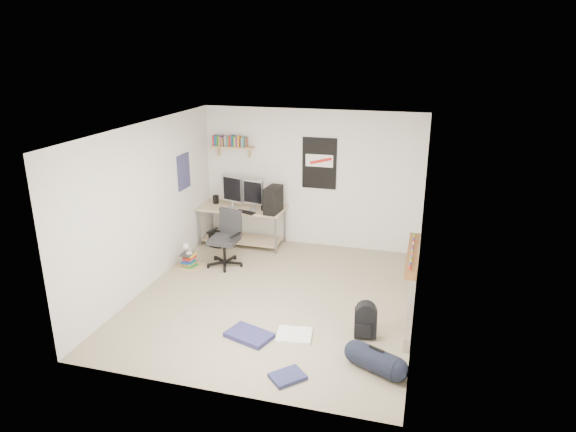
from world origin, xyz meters
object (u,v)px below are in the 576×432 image
(office_chair, at_px, (224,238))
(backpack, at_px, (365,323))
(desk, at_px, (242,226))
(book_stack, at_px, (189,258))
(duffel_bag, at_px, (376,360))

(office_chair, distance_m, backpack, 3.06)
(desk, xyz_separation_m, backpack, (2.63, -2.60, -0.16))
(book_stack, bearing_deg, office_chair, 21.56)
(desk, relative_size, office_chair, 1.67)
(office_chair, bearing_deg, duffel_bag, -24.61)
(office_chair, xyz_separation_m, backpack, (2.59, -1.61, -0.29))
(office_chair, height_order, book_stack, office_chair)
(backpack, bearing_deg, office_chair, 138.64)
(backpack, xyz_separation_m, book_stack, (-3.14, 1.39, -0.05))
(office_chair, xyz_separation_m, book_stack, (-0.55, -0.22, -0.34))
(desk, xyz_separation_m, duffel_bag, (2.84, -3.29, -0.22))
(office_chair, xyz_separation_m, duffel_bag, (2.80, -2.30, -0.35))
(office_chair, relative_size, backpack, 2.57)
(desk, bearing_deg, backpack, -64.01)
(duffel_bag, distance_m, book_stack, 3.94)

